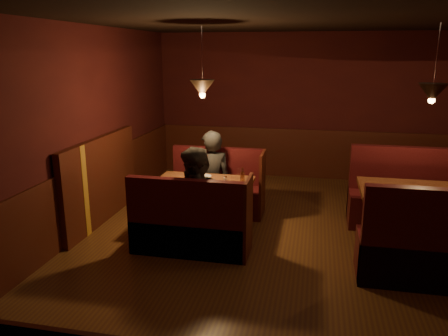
% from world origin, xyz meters
% --- Properties ---
extents(room, '(6.02, 7.02, 2.92)m').
position_xyz_m(room, '(-0.28, 0.04, 1.05)').
color(room, '#57301D').
rests_on(room, ground).
extents(main_table, '(1.38, 0.84, 0.97)m').
position_xyz_m(main_table, '(-1.30, 0.37, 0.57)').
color(main_table, '#5B2813').
rests_on(main_table, ground).
extents(main_bench_far, '(1.52, 0.54, 1.03)m').
position_xyz_m(main_bench_far, '(-1.29, 1.16, 0.33)').
color(main_bench_far, '#390B0D').
rests_on(main_bench_far, ground).
extents(main_bench_near, '(1.52, 0.54, 1.03)m').
position_xyz_m(main_bench_near, '(-1.29, -0.41, 0.33)').
color(main_bench_near, '#390B0D').
rests_on(main_bench_near, ground).
extents(second_table, '(1.48, 0.95, 0.84)m').
position_xyz_m(second_table, '(1.55, 0.27, 0.62)').
color(second_table, '#5B2813').
rests_on(second_table, ground).
extents(second_bench_far, '(1.64, 0.61, 1.17)m').
position_xyz_m(second_bench_far, '(1.58, 1.15, 0.37)').
color(second_bench_far, '#390B0D').
rests_on(second_bench_far, ground).
extents(second_bench_near, '(1.64, 0.61, 1.17)m').
position_xyz_m(second_bench_near, '(1.58, -0.62, 0.37)').
color(second_bench_near, '#390B0D').
rests_on(second_bench_near, ground).
extents(diner_a, '(0.73, 0.59, 1.72)m').
position_xyz_m(diner_a, '(-1.35, 0.98, 0.86)').
color(diner_a, black).
rests_on(diner_a, ground).
extents(diner_b, '(0.94, 0.79, 1.72)m').
position_xyz_m(diner_b, '(-1.21, -0.30, 0.86)').
color(diner_b, '#34312C').
rests_on(diner_b, ground).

